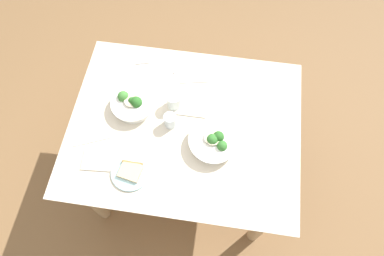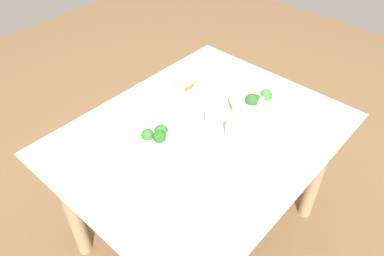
% 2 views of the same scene
% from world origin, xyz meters
% --- Properties ---
extents(ground_plane, '(6.00, 6.00, 0.00)m').
position_xyz_m(ground_plane, '(0.00, 0.00, 0.00)').
color(ground_plane, brown).
extents(dining_table, '(1.20, 0.96, 0.72)m').
position_xyz_m(dining_table, '(0.00, 0.00, 0.61)').
color(dining_table, beige).
rests_on(dining_table, ground_plane).
extents(broccoli_bowl_far, '(0.25, 0.25, 0.09)m').
position_xyz_m(broccoli_bowl_far, '(-0.16, 0.08, 0.76)').
color(broccoli_bowl_far, white).
rests_on(broccoli_bowl_far, dining_table).
extents(broccoli_bowl_near, '(0.23, 0.23, 0.09)m').
position_xyz_m(broccoli_bowl_near, '(0.29, -0.07, 0.76)').
color(broccoli_bowl_near, white).
rests_on(broccoli_bowl_near, dining_table).
extents(bread_side_plate, '(0.19, 0.19, 0.03)m').
position_xyz_m(bread_side_plate, '(0.22, 0.29, 0.73)').
color(bread_side_plate, '#99C6D1').
rests_on(bread_side_plate, dining_table).
extents(water_glass_center, '(0.07, 0.07, 0.09)m').
position_xyz_m(water_glass_center, '(0.07, -0.11, 0.77)').
color(water_glass_center, silver).
rests_on(water_glass_center, dining_table).
extents(water_glass_side, '(0.06, 0.06, 0.08)m').
position_xyz_m(water_glass_side, '(0.07, -0.00, 0.76)').
color(water_glass_side, silver).
rests_on(water_glass_side, dining_table).
extents(fork_by_far_bowl, '(0.06, 0.09, 0.00)m').
position_xyz_m(fork_by_far_bowl, '(0.09, -0.35, 0.73)').
color(fork_by_far_bowl, '#B7B7BC').
rests_on(fork_by_far_bowl, dining_table).
extents(fork_by_near_bowl, '(0.09, 0.03, 0.00)m').
position_xyz_m(fork_by_near_bowl, '(0.30, -0.36, 0.73)').
color(fork_by_near_bowl, '#B7B7BC').
rests_on(fork_by_near_bowl, dining_table).
extents(table_knife_left, '(0.18, 0.05, 0.00)m').
position_xyz_m(table_knife_left, '(-0.02, -0.28, 0.73)').
color(table_knife_left, '#B7B7BC').
rests_on(table_knife_left, dining_table).
extents(table_knife_right, '(0.18, 0.09, 0.00)m').
position_xyz_m(table_knife_right, '(0.46, 0.16, 0.73)').
color(table_knife_right, '#B7B7BC').
rests_on(table_knife_right, dining_table).
extents(napkin_folded_upper, '(0.21, 0.15, 0.01)m').
position_xyz_m(napkin_folded_upper, '(-0.04, -0.13, 0.73)').
color(napkin_folded_upper, '#B1A997').
rests_on(napkin_folded_upper, dining_table).
extents(napkin_folded_lower, '(0.21, 0.14, 0.01)m').
position_xyz_m(napkin_folded_lower, '(0.37, 0.24, 0.73)').
color(napkin_folded_lower, '#B1A997').
rests_on(napkin_folded_lower, dining_table).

